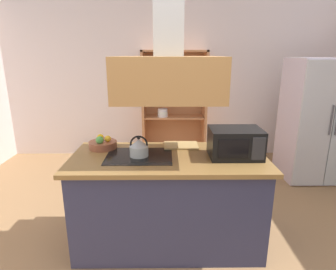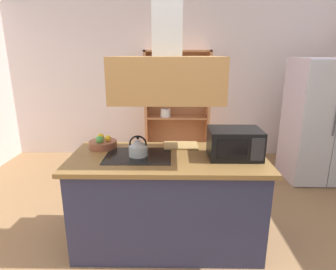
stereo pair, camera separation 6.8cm
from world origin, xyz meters
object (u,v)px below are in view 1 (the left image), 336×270
at_px(refrigerator, 318,120).
at_px(dish_cabinet, 174,112).
at_px(fruit_bowl, 103,144).
at_px(microwave, 235,143).
at_px(kettle, 139,148).
at_px(cutting_board, 181,145).

bearing_deg(refrigerator, dish_cabinet, 156.65).
distance_m(dish_cabinet, fruit_bowl, 2.34).
bearing_deg(refrigerator, fruit_bowl, -155.17).
height_order(dish_cabinet, microwave, dish_cabinet).
relative_size(kettle, cutting_board, 0.57).
distance_m(refrigerator, fruit_bowl, 3.13).
height_order(refrigerator, cutting_board, refrigerator).
xyz_separation_m(dish_cabinet, microwave, (0.48, -2.45, 0.21)).
bearing_deg(fruit_bowl, microwave, -10.94).
height_order(refrigerator, fruit_bowl, refrigerator).
xyz_separation_m(refrigerator, cutting_board, (-2.06, -1.26, 0.03)).
xyz_separation_m(cutting_board, fruit_bowl, (-0.78, -0.05, 0.04)).
bearing_deg(cutting_board, dish_cabinet, 90.24).
relative_size(refrigerator, fruit_bowl, 6.43).
relative_size(cutting_board, fruit_bowl, 1.25).
height_order(refrigerator, dish_cabinet, dish_cabinet).
xyz_separation_m(refrigerator, kettle, (-2.46, -1.54, 0.11)).
bearing_deg(dish_cabinet, microwave, -78.89).
bearing_deg(fruit_bowl, refrigerator, 24.83).
bearing_deg(microwave, cutting_board, 147.87).
relative_size(dish_cabinet, kettle, 9.66).
xyz_separation_m(dish_cabinet, cutting_board, (0.01, -2.15, 0.09)).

